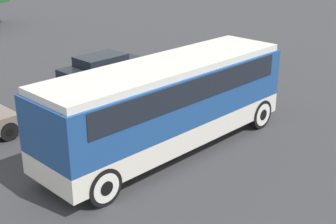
# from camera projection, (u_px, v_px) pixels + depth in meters

# --- Properties ---
(ground_plane) EXTENTS (120.00, 120.00, 0.00)m
(ground_plane) POSITION_uv_depth(u_px,v_px,m) (168.00, 150.00, 16.24)
(ground_plane) COLOR #38383A
(tour_bus) EXTENTS (9.56, 2.60, 3.13)m
(tour_bus) POSITION_uv_depth(u_px,v_px,m) (170.00, 98.00, 15.61)
(tour_bus) COLOR silver
(tour_bus) RESTS_ON ground_plane
(parked_car_near) EXTENTS (4.57, 1.79, 1.34)m
(parked_car_near) POSITION_uv_depth(u_px,v_px,m) (103.00, 68.00, 23.36)
(parked_car_near) COLOR black
(parked_car_near) RESTS_ON ground_plane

